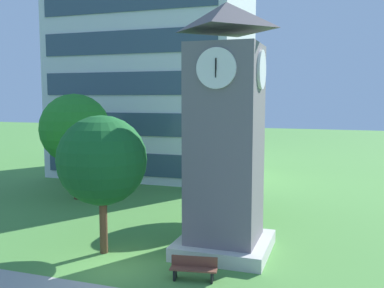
% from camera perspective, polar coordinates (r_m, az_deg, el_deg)
% --- Properties ---
extents(ground_plane, '(160.00, 160.00, 0.00)m').
position_cam_1_polar(ground_plane, '(18.74, -9.97, -15.73)').
color(ground_plane, '#4C893D').
extents(office_building, '(16.11, 11.44, 28.80)m').
position_cam_1_polar(office_building, '(40.44, -4.93, 16.85)').
color(office_building, silver).
rests_on(office_building, ground).
extents(clock_tower, '(4.06, 4.06, 11.01)m').
position_cam_1_polar(clock_tower, '(19.09, 4.41, 0.10)').
color(clock_tower, slate).
rests_on(clock_tower, ground).
extents(park_bench, '(1.85, 0.76, 0.88)m').
position_cam_1_polar(park_bench, '(17.17, 0.24, -16.08)').
color(park_bench, brown).
rests_on(park_bench, ground).
extents(tree_streetside, '(3.57, 3.57, 5.84)m').
position_cam_1_polar(tree_streetside, '(24.78, 4.31, -0.56)').
color(tree_streetside, '#513823').
rests_on(tree_streetside, ground).
extents(tree_by_building, '(4.70, 4.70, 7.18)m').
position_cam_1_polar(tree_by_building, '(30.08, -15.21, 1.93)').
color(tree_by_building, '#513823').
rests_on(tree_by_building, ground).
extents(tree_near_tower, '(3.97, 3.97, 6.19)m').
position_cam_1_polar(tree_near_tower, '(19.38, -11.80, -2.15)').
color(tree_near_tower, '#513823').
rests_on(tree_near_tower, ground).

